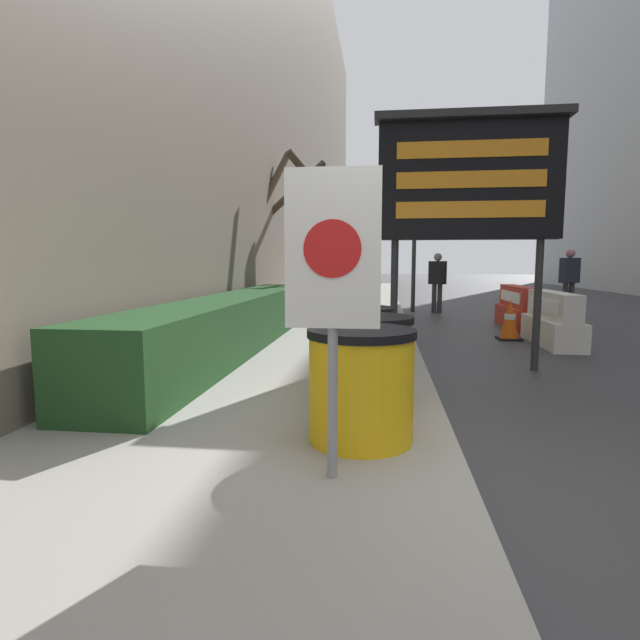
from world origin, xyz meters
TOP-DOWN VIEW (x-y plane):
  - ground_plane at (0.00, 0.00)m, footprint 120.00×120.00m
  - sidewalk_left at (-1.68, 0.00)m, footprint 3.36×56.00m
  - building_left_facade at (-3.56, 9.80)m, footprint 0.40×50.40m
  - hedge_strip at (-2.76, 4.20)m, footprint 0.90×7.67m
  - bare_tree at (-2.54, 9.20)m, footprint 2.40×2.55m
  - barrel_drum_foreground at (-0.70, 0.45)m, footprint 0.78×0.78m
  - barrel_drum_middle at (-0.67, 1.32)m, footprint 0.78×0.78m
  - barrel_drum_back at (-0.82, 2.19)m, footprint 0.78×0.78m
  - warning_sign at (-0.85, -0.22)m, footprint 0.55×0.08m
  - message_board at (0.55, 3.85)m, footprint 2.49×0.36m
  - jersey_barrier_white at (2.44, 6.08)m, footprint 0.56×1.94m
  - jersey_barrier_red_striped at (2.44, 8.41)m, footprint 0.53×2.02m
  - traffic_cone_near at (1.84, 6.60)m, footprint 0.43×0.43m
  - traffic_cone_mid at (2.74, 6.62)m, footprint 0.41×0.41m
  - traffic_cone_far at (3.55, 10.78)m, footprint 0.44×0.44m
  - traffic_light_near_curb at (0.35, 11.71)m, footprint 0.28×0.44m
  - pedestrian_worker at (4.63, 11.61)m, footprint 0.55×0.46m
  - pedestrian_passerby at (1.02, 11.56)m, footprint 0.52×0.45m

SIDE VIEW (x-z plane):
  - ground_plane at x=0.00m, z-range 0.00..0.00m
  - sidewalk_left at x=-1.68m, z-range 0.00..0.16m
  - traffic_cone_mid at x=2.74m, z-range -0.01..0.73m
  - traffic_cone_near at x=1.84m, z-range -0.01..0.76m
  - traffic_cone_far at x=3.55m, z-range -0.01..0.77m
  - jersey_barrier_red_striped at x=2.44m, z-range -0.06..0.87m
  - jersey_barrier_white at x=2.44m, z-range -0.06..0.88m
  - hedge_strip at x=-2.76m, z-range 0.16..0.95m
  - barrel_drum_foreground at x=-0.70m, z-range 0.16..0.98m
  - barrel_drum_middle at x=-0.67m, z-range 0.16..0.98m
  - barrel_drum_back at x=-0.82m, z-range 0.16..0.98m
  - pedestrian_passerby at x=1.02m, z-range 0.16..1.87m
  - pedestrian_worker at x=4.63m, z-range 0.16..1.98m
  - warning_sign at x=-0.85m, z-range 0.49..2.31m
  - bare_tree at x=-2.54m, z-range 0.13..4.33m
  - message_board at x=0.55m, z-range 0.84..4.23m
  - traffic_light_near_curb at x=0.35m, z-range 0.83..4.46m
  - building_left_facade at x=-3.56m, z-range 0.00..15.05m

